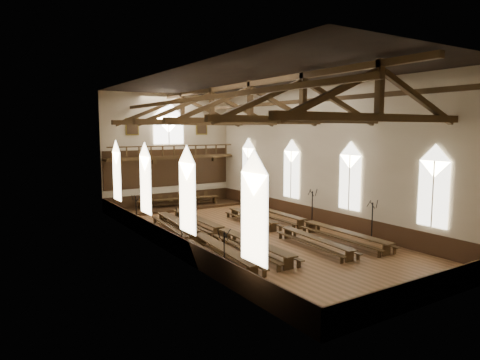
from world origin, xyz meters
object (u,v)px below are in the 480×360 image
object	(u,v)px
candelabrum_right_mid	(312,214)
candelabrum_left_near	(224,264)
candelabrum_right_near	(372,229)
candelabrum_right_far	(265,203)
refectory_row_a	(198,235)
refectory_row_c	(281,227)
high_table	(178,199)
candelabrum_left_mid	(182,240)
refectory_row_d	(306,223)
dais	(179,207)
refectory_row_b	(222,231)
candelabrum_left_far	(136,218)

from	to	relation	value
candelabrum_right_mid	candelabrum_left_near	bearing A→B (deg)	-150.58
candelabrum_right_near	candelabrum_right_far	distance (m)	11.20
candelabrum_left_near	candelabrum_right_mid	size ratio (longest dim) A/B	0.89
refectory_row_a	refectory_row_c	size ratio (longest dim) A/B	1.05
high_table	candelabrum_left_mid	world-z (taller)	candelabrum_left_mid
candelabrum_right_far	high_table	bearing A→B (deg)	134.77
candelabrum_left_mid	candelabrum_right_mid	xyz separation A→B (m)	(11.10, 1.70, -0.02)
high_table	candelabrum_right_far	world-z (taller)	candelabrum_right_far
refectory_row_a	candelabrum_left_mid	distance (m)	2.27
refectory_row_c	refectory_row_d	bearing A→B (deg)	-1.13
refectory_row_a	refectory_row_c	bearing A→B (deg)	-8.82
dais	candelabrum_right_mid	xyz separation A→B (m)	(5.40, -11.22, 0.69)
candelabrum_right_far	candelabrum_right_mid	bearing A→B (deg)	-90.00
refectory_row_d	candelabrum_right_mid	world-z (taller)	candelabrum_right_mid
refectory_row_b	refectory_row_d	bearing A→B (deg)	-10.43
refectory_row_a	high_table	size ratio (longest dim) A/B	1.96
refectory_row_b	high_table	world-z (taller)	high_table
refectory_row_b	candelabrum_right_far	size ratio (longest dim) A/B	5.71
high_table	candelabrum_left_mid	xyz separation A→B (m)	(-5.70, -12.92, 0.03)
dais	high_table	distance (m)	0.68
dais	candelabrum_right_mid	size ratio (longest dim) A/B	4.38
candelabrum_left_near	candelabrum_right_near	bearing A→B (deg)	4.33
refectory_row_b	high_table	distance (m)	11.48
refectory_row_b	candelabrum_left_mid	xyz separation A→B (m)	(-3.51, -1.66, 0.27)
dais	candelabrum_left_near	distance (m)	18.40
refectory_row_c	candelabrum_right_far	bearing A→B (deg)	61.45
candelabrum_right_mid	candelabrum_right_near	bearing A→B (deg)	-90.00
refectory_row_c	refectory_row_d	distance (m)	2.17
candelabrum_right_near	dais	bearing A→B (deg)	107.99
candelabrum_right_far	refectory_row_a	bearing A→B (deg)	-147.39
refectory_row_b	candelabrum_right_near	distance (m)	9.31
refectory_row_c	high_table	size ratio (longest dim) A/B	1.87
candelabrum_right_far	candelabrum_right_near	bearing A→B (deg)	-90.00
refectory_row_d	high_table	size ratio (longest dim) A/B	1.95
refectory_row_c	candelabrum_right_near	xyz separation A→B (m)	(3.74, -4.31, 0.29)
refectory_row_a	high_table	xyz separation A→B (m)	(3.99, 11.45, 0.24)
high_table	candelabrum_right_far	distance (m)	7.67
refectory_row_d	candelabrum_left_mid	size ratio (longest dim) A/B	5.36
refectory_row_a	refectory_row_b	distance (m)	1.81
refectory_row_a	refectory_row_b	world-z (taller)	refectory_row_b
refectory_row_c	candelabrum_left_mid	world-z (taller)	candelabrum_left_mid
refectory_row_a	candelabrum_left_near	world-z (taller)	candelabrum_left_near
refectory_row_d	candelabrum_left_far	xyz separation A→B (m)	(-9.52, 6.93, 0.19)
dais	candelabrum_left_mid	xyz separation A→B (m)	(-5.70, -12.92, 0.71)
candelabrum_left_mid	candelabrum_right_mid	bearing A→B (deg)	8.70
candelabrum_left_mid	refectory_row_c	bearing A→B (deg)	4.59
high_table	candelabrum_right_near	xyz separation A→B (m)	(5.40, -16.64, 0.00)
candelabrum_right_mid	refectory_row_a	bearing A→B (deg)	-178.59
refectory_row_a	candelabrum_right_mid	xyz separation A→B (m)	(9.39, 0.23, 0.25)
refectory_row_b	high_table	xyz separation A→B (m)	(2.19, 11.27, 0.23)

